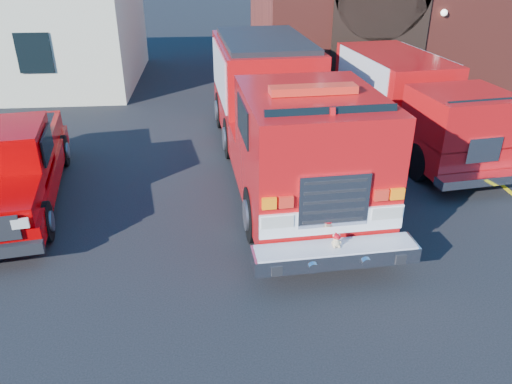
{
  "coord_description": "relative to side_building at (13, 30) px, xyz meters",
  "views": [
    {
      "loc": [
        -0.75,
        -9.62,
        5.59
      ],
      "look_at": [
        0.0,
        -1.2,
        1.3
      ],
      "focal_mm": 35.0,
      "sensor_mm": 36.0,
      "label": 1
    }
  ],
  "objects": [
    {
      "name": "ground",
      "position": [
        9.0,
        -13.0,
        -2.2
      ],
      "size": [
        100.0,
        100.0,
        0.0
      ],
      "primitive_type": "plane",
      "color": "black",
      "rests_on": "ground"
    },
    {
      "name": "parking_stripe_near",
      "position": [
        15.5,
        -12.0,
        -2.2
      ],
      "size": [
        0.12,
        3.0,
        0.01
      ],
      "primitive_type": "cube",
      "color": "yellow",
      "rests_on": "ground"
    },
    {
      "name": "parking_stripe_mid",
      "position": [
        15.5,
        -9.0,
        -2.2
      ],
      "size": [
        0.12,
        3.0,
        0.01
      ],
      "primitive_type": "cube",
      "color": "yellow",
      "rests_on": "ground"
    },
    {
      "name": "parking_stripe_far",
      "position": [
        15.5,
        -6.0,
        -2.2
      ],
      "size": [
        0.12,
        3.0,
        0.01
      ],
      "primitive_type": "cube",
      "color": "yellow",
      "rests_on": "ground"
    },
    {
      "name": "side_building",
      "position": [
        0.0,
        0.0,
        0.0
      ],
      "size": [
        10.2,
        8.2,
        4.35
      ],
      "color": "beige",
      "rests_on": "ground"
    },
    {
      "name": "fire_engine",
      "position": [
        9.96,
        -10.34,
        -0.59
      ],
      "size": [
        3.47,
        10.26,
        3.11
      ],
      "color": "black",
      "rests_on": "ground"
    },
    {
      "name": "pickup_truck",
      "position": [
        3.45,
        -11.67,
        -1.27
      ],
      "size": [
        3.09,
        6.32,
        1.98
      ],
      "color": "black",
      "rests_on": "ground"
    },
    {
      "name": "secondary_truck",
      "position": [
        14.13,
        -8.61,
        -0.88
      ],
      "size": [
        3.23,
        7.7,
        2.42
      ],
      "color": "black",
      "rests_on": "ground"
    }
  ]
}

